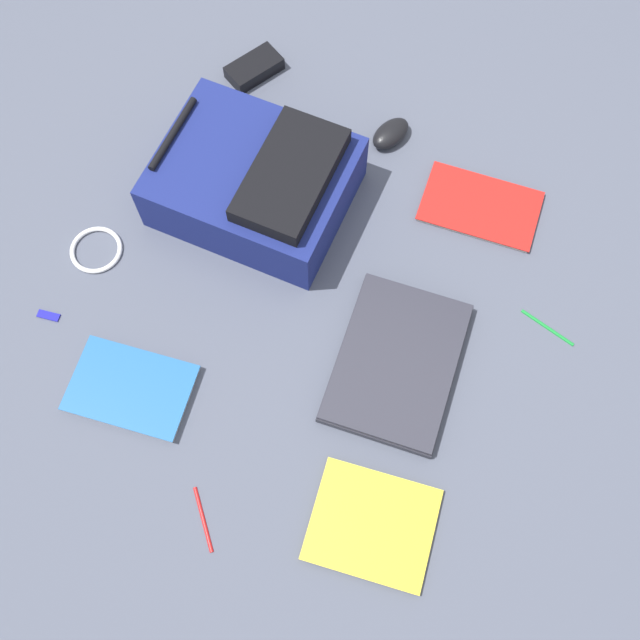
# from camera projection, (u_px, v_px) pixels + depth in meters

# --- Properties ---
(ground_plane) EXTENTS (3.53, 3.53, 0.00)m
(ground_plane) POSITION_uv_depth(u_px,v_px,m) (315.00, 310.00, 1.67)
(ground_plane) COLOR #4C5160
(backpack) EXTENTS (0.40, 0.47, 0.18)m
(backpack) POSITION_uv_depth(u_px,v_px,m) (257.00, 182.00, 1.71)
(backpack) COLOR navy
(backpack) RESTS_ON ground_plane
(laptop) EXTENTS (0.40, 0.33, 0.03)m
(laptop) POSITION_uv_depth(u_px,v_px,m) (397.00, 362.00, 1.61)
(laptop) COLOR #24242C
(laptop) RESTS_ON ground_plane
(book_manual) EXTENTS (0.24, 0.29, 0.02)m
(book_manual) POSITION_uv_depth(u_px,v_px,m) (131.00, 389.00, 1.60)
(book_manual) COLOR silver
(book_manual) RESTS_ON ground_plane
(book_red) EXTENTS (0.23, 0.30, 0.01)m
(book_red) POSITION_uv_depth(u_px,v_px,m) (480.00, 207.00, 1.77)
(book_red) COLOR silver
(book_red) RESTS_ON ground_plane
(book_blue) EXTENTS (0.27, 0.29, 0.01)m
(book_blue) POSITION_uv_depth(u_px,v_px,m) (372.00, 525.00, 1.49)
(book_blue) COLOR silver
(book_blue) RESTS_ON ground_plane
(computer_mouse) EXTENTS (0.12, 0.08, 0.04)m
(computer_mouse) POSITION_uv_depth(u_px,v_px,m) (391.00, 133.00, 1.83)
(computer_mouse) COLOR black
(computer_mouse) RESTS_ON ground_plane
(cable_coil) EXTENTS (0.12, 0.12, 0.01)m
(cable_coil) POSITION_uv_depth(u_px,v_px,m) (96.00, 250.00, 1.73)
(cable_coil) COLOR silver
(cable_coil) RESTS_ON ground_plane
(power_brick) EXTENTS (0.15, 0.11, 0.04)m
(power_brick) POSITION_uv_depth(u_px,v_px,m) (254.00, 68.00, 1.91)
(power_brick) COLOR black
(power_brick) RESTS_ON ground_plane
(pen_black) EXTENTS (0.02, 0.13, 0.01)m
(pen_black) POSITION_uv_depth(u_px,v_px,m) (548.00, 327.00, 1.66)
(pen_black) COLOR #198C33
(pen_black) RESTS_ON ground_plane
(pen_blue) EXTENTS (0.09, 0.11, 0.01)m
(pen_blue) POSITION_uv_depth(u_px,v_px,m) (203.00, 519.00, 1.50)
(pen_blue) COLOR red
(pen_blue) RESTS_ON ground_plane
(usb_stick) EXTENTS (0.03, 0.05, 0.01)m
(usb_stick) POSITION_uv_depth(u_px,v_px,m) (48.00, 315.00, 1.67)
(usb_stick) COLOR #191999
(usb_stick) RESTS_ON ground_plane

